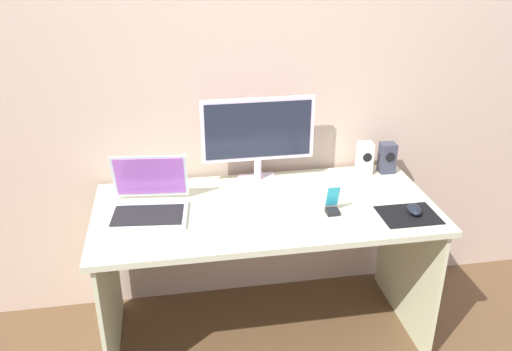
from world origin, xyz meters
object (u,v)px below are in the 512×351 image
(monitor, at_px, (258,135))
(laptop, at_px, (149,202))
(mouse, at_px, (414,209))
(keyboard_external, at_px, (277,230))
(speaker_near_monitor, at_px, (365,158))
(phone_in_dock, at_px, (332,203))
(speaker_right, at_px, (387,158))

(monitor, relative_size, laptop, 1.48)
(mouse, bearing_deg, keyboard_external, -168.28)
(laptop, distance_m, keyboard_external, 0.58)
(mouse, bearing_deg, monitor, 152.36)
(speaker_near_monitor, height_order, laptop, laptop)
(monitor, relative_size, phone_in_dock, 3.95)
(laptop, bearing_deg, keyboard_external, -26.27)
(laptop, height_order, mouse, laptop)
(laptop, relative_size, keyboard_external, 0.90)
(speaker_near_monitor, relative_size, mouse, 1.66)
(speaker_near_monitor, relative_size, laptop, 0.46)
(monitor, distance_m, speaker_near_monitor, 0.57)
(speaker_near_monitor, xyz_separation_m, phone_in_dock, (-0.28, -0.37, -0.04))
(mouse, relative_size, phone_in_dock, 0.73)
(speaker_right, bearing_deg, keyboard_external, -144.19)
(monitor, xyz_separation_m, speaker_right, (0.67, 0.00, -0.17))
(laptop, bearing_deg, phone_in_dock, -10.20)
(monitor, distance_m, phone_in_dock, 0.49)
(phone_in_dock, bearing_deg, keyboard_external, -157.24)
(phone_in_dock, bearing_deg, monitor, 126.00)
(speaker_right, xyz_separation_m, laptop, (-1.19, -0.23, -0.03))
(speaker_right, bearing_deg, laptop, -169.19)
(keyboard_external, xyz_separation_m, phone_in_dock, (0.27, 0.11, 0.04))
(monitor, bearing_deg, phone_in_dock, -54.00)
(monitor, height_order, speaker_near_monitor, monitor)
(speaker_right, relative_size, mouse, 1.55)
(keyboard_external, bearing_deg, monitor, 91.79)
(speaker_near_monitor, distance_m, laptop, 1.09)
(speaker_right, height_order, mouse, speaker_right)
(speaker_near_monitor, bearing_deg, speaker_right, -0.02)
(speaker_near_monitor, height_order, mouse, speaker_near_monitor)
(speaker_near_monitor, height_order, phone_in_dock, speaker_near_monitor)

